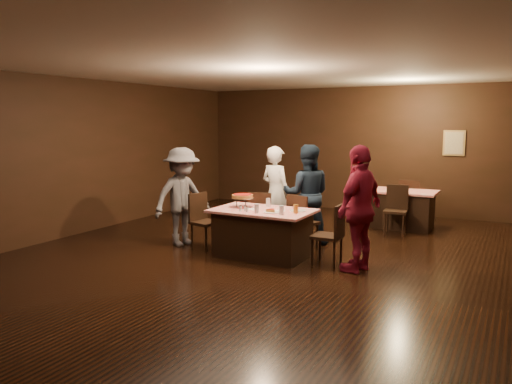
# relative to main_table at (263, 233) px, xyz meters

# --- Properties ---
(room) EXTENTS (10.00, 10.04, 3.02)m
(room) POSITION_rel_main_table_xyz_m (0.08, -0.13, 1.75)
(room) COLOR black
(room) RESTS_ON ground
(main_table) EXTENTS (1.60, 1.00, 0.77)m
(main_table) POSITION_rel_main_table_xyz_m (0.00, 0.00, 0.00)
(main_table) COLOR #B20B0B
(main_table) RESTS_ON ground
(back_table) EXTENTS (1.30, 0.90, 0.77)m
(back_table) POSITION_rel_main_table_xyz_m (1.53, 3.33, 0.00)
(back_table) COLOR red
(back_table) RESTS_ON ground
(chair_far_left) EXTENTS (0.50, 0.50, 0.95)m
(chair_far_left) POSITION_rel_main_table_xyz_m (-0.40, 0.75, 0.09)
(chair_far_left) COLOR black
(chair_far_left) RESTS_ON ground
(chair_far_right) EXTENTS (0.51, 0.51, 0.95)m
(chair_far_right) POSITION_rel_main_table_xyz_m (0.40, 0.75, 0.09)
(chair_far_right) COLOR black
(chair_far_right) RESTS_ON ground
(chair_end_left) EXTENTS (0.50, 0.50, 0.95)m
(chair_end_left) POSITION_rel_main_table_xyz_m (-1.10, 0.00, 0.09)
(chair_end_left) COLOR black
(chair_end_left) RESTS_ON ground
(chair_end_right) EXTENTS (0.43, 0.43, 0.95)m
(chair_end_right) POSITION_rel_main_table_xyz_m (1.10, 0.00, 0.09)
(chair_end_right) COLOR black
(chair_end_right) RESTS_ON ground
(chair_back_near) EXTENTS (0.46, 0.46, 0.95)m
(chair_back_near) POSITION_rel_main_table_xyz_m (1.53, 2.63, 0.09)
(chair_back_near) COLOR black
(chair_back_near) RESTS_ON ground
(chair_back_far) EXTENTS (0.47, 0.47, 0.95)m
(chair_back_far) POSITION_rel_main_table_xyz_m (1.53, 3.93, 0.09)
(chair_back_far) COLOR black
(chair_back_far) RESTS_ON ground
(diner_white_jacket) EXTENTS (0.72, 0.57, 1.73)m
(diner_white_jacket) POSITION_rel_main_table_xyz_m (-0.33, 1.17, 0.48)
(diner_white_jacket) COLOR silver
(diner_white_jacket) RESTS_ON ground
(diner_navy_hoodie) EXTENTS (1.05, 0.94, 1.77)m
(diner_navy_hoodie) POSITION_rel_main_table_xyz_m (0.27, 1.20, 0.50)
(diner_navy_hoodie) COLOR black
(diner_navy_hoodie) RESTS_ON ground
(diner_grey_knit) EXTENTS (0.98, 1.27, 1.73)m
(diner_grey_knit) POSITION_rel_main_table_xyz_m (-1.61, 0.02, 0.48)
(diner_grey_knit) COLOR #525257
(diner_grey_knit) RESTS_ON ground
(diner_red_shirt) EXTENTS (0.68, 1.15, 1.85)m
(diner_red_shirt) POSITION_rel_main_table_xyz_m (1.60, -0.04, 0.54)
(diner_red_shirt) COLOR maroon
(diner_red_shirt) RESTS_ON ground
(pizza_stand) EXTENTS (0.38, 0.38, 0.22)m
(pizza_stand) POSITION_rel_main_table_xyz_m (-0.40, 0.05, 0.57)
(pizza_stand) COLOR black
(pizza_stand) RESTS_ON main_table
(plate_with_slice) EXTENTS (0.25, 0.25, 0.06)m
(plate_with_slice) POSITION_rel_main_table_xyz_m (0.25, -0.18, 0.41)
(plate_with_slice) COLOR white
(plate_with_slice) RESTS_ON main_table
(plate_empty) EXTENTS (0.25, 0.25, 0.01)m
(plate_empty) POSITION_rel_main_table_xyz_m (0.55, 0.15, 0.39)
(plate_empty) COLOR white
(plate_empty) RESTS_ON main_table
(glass_front_left) EXTENTS (0.08, 0.08, 0.14)m
(glass_front_left) POSITION_rel_main_table_xyz_m (0.05, -0.30, 0.46)
(glass_front_left) COLOR silver
(glass_front_left) RESTS_ON main_table
(glass_front_right) EXTENTS (0.08, 0.08, 0.14)m
(glass_front_right) POSITION_rel_main_table_xyz_m (0.45, -0.25, 0.46)
(glass_front_right) COLOR silver
(glass_front_right) RESTS_ON main_table
(glass_amber) EXTENTS (0.08, 0.08, 0.14)m
(glass_amber) POSITION_rel_main_table_xyz_m (0.60, -0.05, 0.46)
(glass_amber) COLOR #BF7F26
(glass_amber) RESTS_ON main_table
(glass_back) EXTENTS (0.08, 0.08, 0.14)m
(glass_back) POSITION_rel_main_table_xyz_m (-0.05, 0.30, 0.46)
(glass_back) COLOR silver
(glass_back) RESTS_ON main_table
(condiments) EXTENTS (0.17, 0.10, 0.09)m
(condiments) POSITION_rel_main_table_xyz_m (-0.18, -0.28, 0.43)
(condiments) COLOR silver
(condiments) RESTS_ON main_table
(napkin_center) EXTENTS (0.19, 0.19, 0.01)m
(napkin_center) POSITION_rel_main_table_xyz_m (0.30, 0.00, 0.39)
(napkin_center) COLOR white
(napkin_center) RESTS_ON main_table
(napkin_left) EXTENTS (0.21, 0.21, 0.01)m
(napkin_left) POSITION_rel_main_table_xyz_m (-0.15, -0.05, 0.39)
(napkin_left) COLOR white
(napkin_left) RESTS_ON main_table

